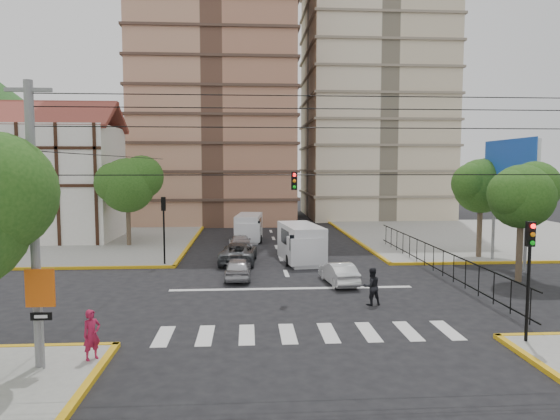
{
  "coord_description": "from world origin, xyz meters",
  "views": [
    {
      "loc": [
        -2.34,
        -24.93,
        6.51
      ],
      "look_at": [
        -0.46,
        3.85,
        4.0
      ],
      "focal_mm": 32.0,
      "sensor_mm": 36.0,
      "label": 1
    }
  ],
  "objects": [
    {
      "name": "tree_park_c",
      "position": [
        14.09,
        9.01,
        5.34
      ],
      "size": [
        4.65,
        3.8,
        7.25
      ],
      "color": "#473828",
      "rests_on": "ground"
    },
    {
      "name": "tree_tudor",
      "position": [
        -11.9,
        16.01,
        5.22
      ],
      "size": [
        5.39,
        4.4,
        7.43
      ],
      "color": "#473828",
      "rests_on": "ground"
    },
    {
      "name": "billboard",
      "position": [
        14.45,
        6.0,
        6.0
      ],
      "size": [
        0.36,
        6.2,
        8.1
      ],
      "color": "slate",
      "rests_on": "ground"
    },
    {
      "name": "ground",
      "position": [
        0.0,
        0.0,
        0.0
      ],
      "size": [
        160.0,
        160.0,
        0.0
      ],
      "primitive_type": "plane",
      "color": "black",
      "rests_on": "ground"
    },
    {
      "name": "car_white_rear_right",
      "position": [
        1.8,
        18.61,
        0.62
      ],
      "size": [
        1.38,
        3.8,
        1.24
      ],
      "primitive_type": "imported",
      "rotation": [
        0.0,
        0.0,
        3.16
      ],
      "color": "silver",
      "rests_on": "ground"
    },
    {
      "name": "tudor_building",
      "position": [
        -19.0,
        20.0,
        5.25
      ],
      "size": [
        10.8,
        8.05,
        12.23
      ],
      "color": "silver",
      "rests_on": "ground"
    },
    {
      "name": "car_white_front_right",
      "position": [
        2.69,
        2.11,
        0.62
      ],
      "size": [
        1.79,
        3.88,
        1.23
      ],
      "primitive_type": "imported",
      "rotation": [
        0.0,
        0.0,
        3.28
      ],
      "color": "white",
      "rests_on": "ground"
    },
    {
      "name": "district_sign",
      "position": [
        -8.8,
        -9.24,
        2.45
      ],
      "size": [
        0.9,
        0.12,
        3.2
      ],
      "color": "slate",
      "rests_on": "ground"
    },
    {
      "name": "tower_beige",
      "position": [
        14.0,
        40.0,
        24.0
      ],
      "size": [
        17.0,
        16.0,
        48.0
      ],
      "primitive_type": "cube",
      "color": "beige",
      "rests_on": "ground"
    },
    {
      "name": "car_silver_front_left",
      "position": [
        -2.91,
        3.7,
        0.63
      ],
      "size": [
        1.54,
        3.73,
        1.27
      ],
      "primitive_type": "imported",
      "rotation": [
        0.0,
        0.0,
        3.13
      ],
      "color": "#A9A8AD",
      "rests_on": "ground"
    },
    {
      "name": "car_grey_mid_left",
      "position": [
        -2.97,
        8.57,
        0.7
      ],
      "size": [
        2.67,
        5.17,
        1.39
      ],
      "primitive_type": "imported",
      "rotation": [
        0.0,
        0.0,
        3.07
      ],
      "color": "#4F5256",
      "rests_on": "ground"
    },
    {
      "name": "tree_park_a",
      "position": [
        13.08,
        2.01,
        5.01
      ],
      "size": [
        4.41,
        3.6,
        6.83
      ],
      "color": "#473828",
      "rests_on": "ground"
    },
    {
      "name": "car_darkgrey_mid_right",
      "position": [
        1.92,
        14.1,
        0.64
      ],
      "size": [
        1.67,
        3.82,
        1.28
      ],
      "primitive_type": "imported",
      "rotation": [
        0.0,
        0.0,
        3.1
      ],
      "color": "#27272A",
      "rests_on": "ground"
    },
    {
      "name": "van_left_lane",
      "position": [
        -2.23,
        18.51,
        1.12
      ],
      "size": [
        2.54,
        5.32,
        2.31
      ],
      "rotation": [
        0.0,
        0.0,
        -0.11
      ],
      "color": "silver",
      "rests_on": "ground"
    },
    {
      "name": "traffic_light_se",
      "position": [
        7.8,
        -7.8,
        3.11
      ],
      "size": [
        0.28,
        0.22,
        4.4
      ],
      "color": "black",
      "rests_on": "ground"
    },
    {
      "name": "stop_line",
      "position": [
        0.0,
        1.2,
        0.01
      ],
      "size": [
        13.0,
        0.4,
        0.01
      ],
      "primitive_type": "cube",
      "color": "silver",
      "rests_on": "ground"
    },
    {
      "name": "traffic_light_hanging",
      "position": [
        0.0,
        -2.04,
        5.9
      ],
      "size": [
        18.0,
        9.12,
        0.92
      ],
      "color": "black",
      "rests_on": "ground"
    },
    {
      "name": "pedestrian_sw_corner",
      "position": [
        -7.5,
        -8.53,
        0.99
      ],
      "size": [
        0.71,
        0.71,
        1.67
      ],
      "primitive_type": "imported",
      "rotation": [
        0.0,
        0.0,
        0.79
      ],
      "color": "#A0183C",
      "rests_on": "sidewalk_sw"
    },
    {
      "name": "utility_pole_sw",
      "position": [
        -9.0,
        -9.0,
        4.77
      ],
      "size": [
        1.4,
        0.28,
        9.0
      ],
      "color": "slate",
      "rests_on": "ground"
    },
    {
      "name": "traffic_light_nw",
      "position": [
        -7.8,
        7.8,
        3.11
      ],
      "size": [
        0.28,
        0.22,
        4.4
      ],
      "color": "black",
      "rests_on": "ground"
    },
    {
      "name": "pedestrian_crosswalk",
      "position": [
        3.47,
        -2.2,
        0.89
      ],
      "size": [
        0.99,
        0.85,
        1.78
      ],
      "primitive_type": "imported",
      "rotation": [
        0.0,
        0.0,
        3.36
      ],
      "color": "black",
      "rests_on": "ground"
    },
    {
      "name": "sidewalk_ne",
      "position": [
        20.0,
        20.0,
        0.07
      ],
      "size": [
        26.0,
        26.0,
        0.15
      ],
      "primitive_type": "cube",
      "color": "gray",
      "rests_on": "ground"
    },
    {
      "name": "car_silver_rear_left",
      "position": [
        -2.93,
        13.68,
        0.61
      ],
      "size": [
        1.92,
        4.29,
        1.22
      ],
      "primitive_type": "imported",
      "rotation": [
        0.0,
        0.0,
        3.19
      ],
      "color": "silver",
      "rests_on": "ground"
    },
    {
      "name": "park_fence",
      "position": [
        9.0,
        4.5,
        0.0
      ],
      "size": [
        0.1,
        22.5,
        1.66
      ],
      "primitive_type": null,
      "color": "black",
      "rests_on": "ground"
    },
    {
      "name": "sidewalk_nw",
      "position": [
        -20.0,
        20.0,
        0.07
      ],
      "size": [
        26.0,
        26.0,
        0.15
      ],
      "primitive_type": "cube",
      "color": "gray",
      "rests_on": "ground"
    },
    {
      "name": "tower_tan",
      "position": [
        -6.0,
        36.0,
        24.0
      ],
      "size": [
        18.0,
        16.0,
        48.0
      ],
      "primitive_type": "cube",
      "color": "#A76E53",
      "rests_on": "ground"
    },
    {
      "name": "crosswalk_stripes",
      "position": [
        0.0,
        -6.0,
        0.01
      ],
      "size": [
        12.0,
        2.4,
        0.01
      ],
      "primitive_type": "cube",
      "color": "silver",
      "rests_on": "ground"
    },
    {
      "name": "van_right_lane",
      "position": [
        1.32,
        8.63,
        1.23
      ],
      "size": [
        2.94,
        5.87,
        2.53
      ],
      "rotation": [
        0.0,
        0.0,
        0.14
      ],
      "color": "silver",
      "rests_on": "ground"
    }
  ]
}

